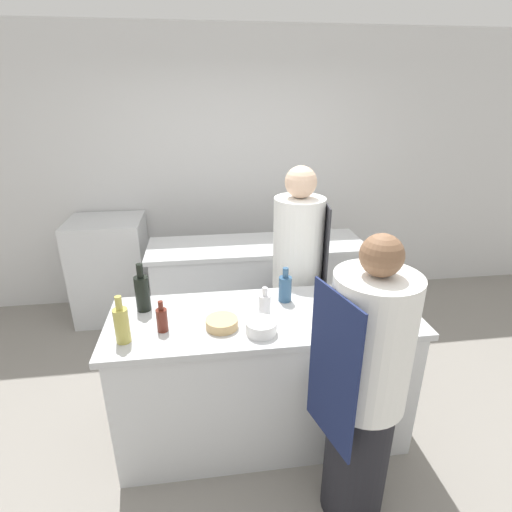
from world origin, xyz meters
TOP-DOWN VIEW (x-y plane):
  - ground_plane at (0.00, 0.00)m, footprint 16.00×16.00m
  - wall_back at (0.00, 2.13)m, footprint 8.00×0.06m
  - prep_counter at (0.00, 0.00)m, footprint 1.90×0.70m
  - pass_counter at (0.13, 1.25)m, footprint 1.95×0.61m
  - oven_range at (-1.30, 1.77)m, footprint 0.71×0.61m
  - chef_at_prep_near at (0.41, -0.61)m, footprint 0.45×0.44m
  - chef_at_stove at (0.36, 0.62)m, footprint 0.41×0.39m
  - bottle_olive_oil at (0.86, -0.02)m, footprint 0.07×0.07m
  - bottle_vinegar at (0.17, 0.16)m, footprint 0.08×0.08m
  - bottle_wine at (-0.74, 0.17)m, footprint 0.09×0.09m
  - bottle_cooking_oil at (-0.80, -0.17)m, footprint 0.08×0.08m
  - bottle_sauce at (0.01, -0.00)m, footprint 0.07×0.07m
  - bottle_water at (-0.60, -0.09)m, footprint 0.06×0.06m
  - bowl_mixing_large at (-0.05, -0.19)m, footprint 0.18×0.18m
  - bowl_prep_small at (0.52, -0.16)m, footprint 0.23×0.23m
  - bowl_ceramic_blue at (-0.26, -0.11)m, footprint 0.19×0.19m
  - cup at (0.76, 0.14)m, footprint 0.08×0.08m

SIDE VIEW (x-z plane):
  - ground_plane at x=0.00m, z-range 0.00..0.00m
  - prep_counter at x=0.00m, z-range 0.00..0.92m
  - pass_counter at x=0.13m, z-range 0.00..0.92m
  - oven_range at x=-1.30m, z-range 0.00..1.04m
  - chef_at_prep_near at x=0.41m, z-range -0.01..1.63m
  - chef_at_stove at x=0.36m, z-range 0.00..1.72m
  - bowl_ceramic_blue at x=-0.26m, z-range 0.92..0.98m
  - bowl_prep_small at x=0.52m, z-range 0.92..0.98m
  - bowl_mixing_large at x=-0.05m, z-range 0.92..0.99m
  - cup at x=0.76m, z-range 0.92..1.02m
  - bottle_sauce at x=0.01m, z-range 0.90..1.09m
  - bottle_water at x=-0.60m, z-range 0.90..1.09m
  - bottle_olive_oil at x=0.86m, z-range 0.90..1.10m
  - bottle_vinegar at x=0.17m, z-range 0.90..1.13m
  - bottle_cooking_oil at x=-0.80m, z-range 0.89..1.17m
  - bottle_wine at x=-0.74m, z-range 0.89..1.20m
  - wall_back at x=0.00m, z-range 0.00..2.80m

